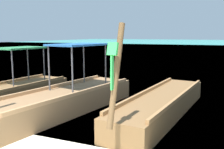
# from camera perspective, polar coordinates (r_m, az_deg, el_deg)

# --- Properties ---
(sea_water) EXTENTS (120.00, 120.00, 0.00)m
(sea_water) POSITION_cam_1_polar(r_m,az_deg,el_deg) (64.71, 20.37, 6.33)
(sea_water) COLOR #2DB29E
(sea_water) RESTS_ON ground
(longtail_boat_violet_ribbon) EXTENTS (1.86, 5.51, 2.32)m
(longtail_boat_violet_ribbon) POSITION_cam_1_polar(r_m,az_deg,el_deg) (10.02, -22.28, -3.56)
(longtail_boat_violet_ribbon) COLOR brown
(longtail_boat_violet_ribbon) RESTS_ON ground
(longtail_boat_blue_ribbon) EXTENTS (2.44, 6.20, 2.93)m
(longtail_boat_blue_ribbon) POSITION_cam_1_polar(r_m,az_deg,el_deg) (8.04, -10.66, -5.57)
(longtail_boat_blue_ribbon) COLOR olive
(longtail_boat_blue_ribbon) RESTS_ON ground
(longtail_boat_green_ribbon) EXTENTS (1.83, 6.01, 2.62)m
(longtail_boat_green_ribbon) POSITION_cam_1_polar(r_m,az_deg,el_deg) (7.75, 11.17, -6.66)
(longtail_boat_green_ribbon) COLOR brown
(longtail_boat_green_ribbon) RESTS_ON ground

